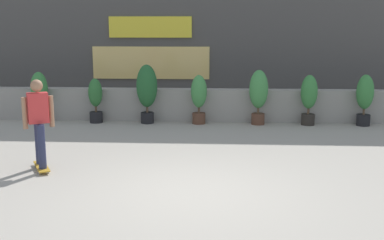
% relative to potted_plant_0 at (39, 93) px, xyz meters
% --- Properties ---
extents(ground_plane, '(48.00, 48.00, 0.00)m').
position_rel_potted_plant_0_xyz_m(ground_plane, '(4.47, -5.55, -0.80)').
color(ground_plane, '#A8A093').
extents(planter_wall, '(18.00, 0.40, 0.90)m').
position_rel_potted_plant_0_xyz_m(planter_wall, '(4.47, 0.45, -0.35)').
color(planter_wall, gray).
rests_on(planter_wall, ground).
extents(building_backdrop, '(20.00, 2.08, 6.50)m').
position_rel_potted_plant_0_xyz_m(building_backdrop, '(4.46, 4.45, 2.45)').
color(building_backdrop, '#4C4947').
rests_on(building_backdrop, ground).
extents(potted_plant_0, '(0.46, 0.46, 1.40)m').
position_rel_potted_plant_0_xyz_m(potted_plant_0, '(0.00, 0.00, 0.00)').
color(potted_plant_0, black).
rests_on(potted_plant_0, ground).
extents(potted_plant_1, '(0.38, 0.38, 1.23)m').
position_rel_potted_plant_0_xyz_m(potted_plant_1, '(1.57, -0.00, -0.14)').
color(potted_plant_1, black).
rests_on(potted_plant_1, ground).
extents(potted_plant_2, '(0.57, 0.57, 1.62)m').
position_rel_potted_plant_0_xyz_m(potted_plant_2, '(3.00, -0.00, 0.15)').
color(potted_plant_2, black).
rests_on(potted_plant_2, ground).
extents(potted_plant_3, '(0.44, 0.44, 1.34)m').
position_rel_potted_plant_0_xyz_m(potted_plant_3, '(4.43, 0.00, -0.05)').
color(potted_plant_3, brown).
rests_on(potted_plant_3, ground).
extents(potted_plant_4, '(0.51, 0.51, 1.49)m').
position_rel_potted_plant_0_xyz_m(potted_plant_4, '(6.04, -0.00, 0.06)').
color(potted_plant_4, brown).
rests_on(potted_plant_4, ground).
extents(potted_plant_5, '(0.44, 0.44, 1.36)m').
position_rel_potted_plant_0_xyz_m(potted_plant_5, '(7.39, 0.00, -0.03)').
color(potted_plant_5, '#2D2823').
rests_on(potted_plant_5, ground).
extents(potted_plant_6, '(0.45, 0.45, 1.38)m').
position_rel_potted_plant_0_xyz_m(potted_plant_6, '(8.86, 0.00, -0.02)').
color(potted_plant_6, black).
rests_on(potted_plant_6, ground).
extents(skater_foreground, '(0.56, 0.80, 1.70)m').
position_rel_potted_plant_0_xyz_m(skater_foreground, '(1.67, -4.46, 0.14)').
color(skater_foreground, '#BF8C26').
rests_on(skater_foreground, ground).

